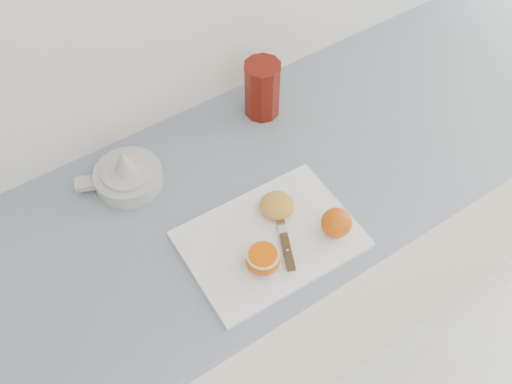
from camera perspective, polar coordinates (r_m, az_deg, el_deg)
counter at (r=1.71m, az=-0.76°, el=-8.60°), size 2.55×0.64×0.89m
cutting_board at (r=1.25m, az=1.44°, el=-4.74°), size 0.38×0.28×0.01m
whole_orange at (r=1.24m, az=8.04°, el=-3.07°), size 0.07×0.07×0.07m
half_orange at (r=1.19m, az=0.70°, el=-6.76°), size 0.07×0.07×0.04m
squeezed_shell at (r=1.27m, az=2.15°, el=-1.33°), size 0.08×0.08×0.03m
paring_knife at (r=1.23m, az=3.00°, el=-5.27°), size 0.10×0.19×0.01m
citrus_juicer at (r=1.36m, az=-12.78°, el=1.69°), size 0.20×0.16×0.11m
red_tumbler at (r=1.46m, az=0.63°, el=10.10°), size 0.09×0.09×0.15m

